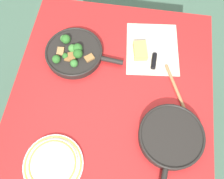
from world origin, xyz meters
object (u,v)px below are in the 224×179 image
(skillet_broccoli, at_px, (74,52))
(skillet_eggs, at_px, (171,137))
(wooden_spoon, at_px, (184,107))
(grater_knife, at_px, (155,53))
(dinner_plate_stack, at_px, (53,164))
(cheese_block, at_px, (140,51))

(skillet_broccoli, distance_m, skillet_eggs, 0.62)
(skillet_eggs, distance_m, wooden_spoon, 0.17)
(wooden_spoon, bearing_deg, grater_knife, -174.59)
(wooden_spoon, relative_size, dinner_plate_stack, 1.37)
(skillet_broccoli, distance_m, grater_knife, 0.41)
(wooden_spoon, bearing_deg, skillet_broccoli, -133.97)
(wooden_spoon, xyz_separation_m, grater_knife, (0.27, 0.15, 0.00))
(wooden_spoon, height_order, cheese_block, cheese_block)
(skillet_broccoli, height_order, dinner_plate_stack, skillet_broccoli)
(grater_knife, bearing_deg, skillet_eggs, -165.38)
(skillet_broccoli, height_order, cheese_block, skillet_broccoli)
(cheese_block, bearing_deg, skillet_broccoli, 100.73)
(dinner_plate_stack, bearing_deg, cheese_block, -26.64)
(grater_knife, relative_size, dinner_plate_stack, 1.06)
(grater_knife, xyz_separation_m, cheese_block, (-0.01, 0.08, 0.01))
(skillet_eggs, bearing_deg, cheese_block, -150.68)
(cheese_block, height_order, dinner_plate_stack, cheese_block)
(cheese_block, bearing_deg, grater_knife, -84.19)
(grater_knife, bearing_deg, dinner_plate_stack, 149.91)
(skillet_eggs, distance_m, cheese_block, 0.46)
(skillet_broccoli, distance_m, cheese_block, 0.33)
(skillet_eggs, distance_m, dinner_plate_stack, 0.51)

